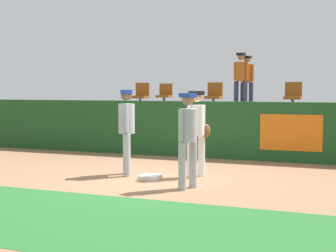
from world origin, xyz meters
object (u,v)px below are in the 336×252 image
player_fielder_home (197,128)px  seat_front_center (214,95)px  seat_back_left (165,94)px  first_base (150,177)px  spectator_capped (247,78)px  seat_front_left (141,95)px  player_runner_visitor (188,134)px  seat_front_right (293,95)px  player_coach_visitor (127,126)px  spectator_hooded (241,76)px

player_fielder_home → seat_front_center: seat_front_center is taller
seat_back_left → seat_front_center: bearing=-38.7°
first_base → spectator_capped: 7.80m
first_base → seat_front_center: seat_front_center is taller
spectator_capped → seat_front_left: bearing=57.6°
seat_back_left → seat_front_center: (2.25, -1.80, -0.00)m
player_fielder_home → seat_front_center: (-0.79, 4.21, 0.62)m
seat_front_left → player_runner_visitor: bearing=-58.3°
seat_front_left → spectator_capped: 3.92m
seat_back_left → seat_front_right: 4.84m
seat_front_left → seat_front_center: size_ratio=1.00×
seat_front_right → spectator_capped: (-1.83, 2.74, 0.56)m
player_runner_visitor → seat_front_right: 5.56m
first_base → seat_front_left: 5.52m
player_coach_visitor → spectator_capped: 7.42m
seat_back_left → player_fielder_home: bearing=-63.2°
first_base → seat_front_right: size_ratio=0.48×
player_fielder_home → seat_front_left: seat_front_left is taller
player_coach_visitor → seat_front_right: seat_front_right is taller
seat_front_right → spectator_capped: 3.34m
spectator_capped → spectator_hooded: bearing=73.4°
first_base → seat_front_center: size_ratio=0.48×
seat_front_left → seat_front_center: bearing=-0.0°
seat_front_left → spectator_hooded: bearing=43.5°
seat_back_left → seat_front_center: 2.88m
first_base → player_runner_visitor: bearing=-32.2°
first_base → seat_front_right: bearing=64.5°
player_runner_visitor → seat_front_right: size_ratio=2.07×
player_runner_visitor → seat_back_left: bearing=-135.3°
player_fielder_home → player_runner_visitor: size_ratio=1.02×
player_fielder_home → seat_front_left: 5.28m
player_coach_visitor → spectator_capped: bearing=147.5°
player_runner_visitor → seat_front_center: bearing=-149.2°
first_base → seat_back_left: seat_back_left is taller
spectator_hooded → seat_front_left: bearing=56.0°
first_base → player_coach_visitor: (-0.64, 0.24, 1.00)m
player_runner_visitor → seat_front_left: size_ratio=2.07×
seat_front_left → spectator_hooded: size_ratio=0.45×
first_base → player_coach_visitor: player_coach_visitor is taller
player_coach_visitor → seat_back_left: (-1.60, 6.31, 0.61)m
player_fielder_home → spectator_capped: size_ratio=1.00×
spectator_hooded → spectator_capped: 0.32m
player_fielder_home → seat_back_left: 6.76m
player_coach_visitor → seat_back_left: size_ratio=2.14×
player_coach_visitor → seat_back_left: 6.54m
player_coach_visitor → player_fielder_home: bearing=77.8°
seat_front_center → spectator_hooded: (0.26, 2.46, 0.61)m
first_base → spectator_capped: size_ratio=0.23×
player_fielder_home → seat_front_center: 4.33m
seat_front_center → first_base: bearing=-90.2°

